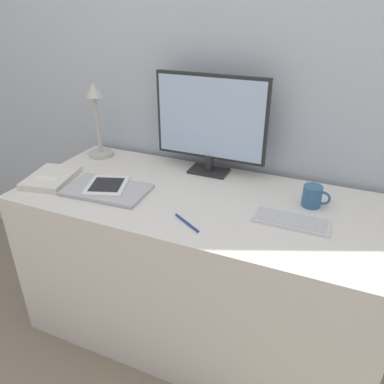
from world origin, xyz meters
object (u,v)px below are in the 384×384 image
ereader (107,185)px  notebook (51,178)px  pen (187,223)px  keyboard (291,221)px  coffee_mug (313,196)px  desk_lamp (97,118)px  laptop (107,190)px  monitor (210,122)px

ereader → notebook: 0.28m
notebook → pen: (0.69, -0.09, -0.01)m
keyboard → coffee_mug: coffee_mug is taller
desk_lamp → pen: size_ratio=2.94×
laptop → desk_lamp: bearing=128.7°
coffee_mug → pen: coffee_mug is taller
keyboard → coffee_mug: size_ratio=2.56×
laptop → notebook: 0.29m
desk_lamp → notebook: bearing=-94.2°
keyboard → ereader: (-0.75, -0.05, 0.01)m
keyboard → pen: 0.37m
ereader → desk_lamp: (-0.25, 0.31, 0.17)m
ereader → notebook: bearing=-175.8°
keyboard → laptop: bearing=-175.3°
keyboard → desk_lamp: 1.06m
ereader → notebook: notebook is taller
pen → keyboard: bearing=25.0°
ereader → pen: (0.42, -0.11, -0.02)m
keyboard → pen: keyboard is taller
monitor → laptop: size_ratio=1.44×
coffee_mug → notebook: bearing=-168.4°
notebook → pen: notebook is taller
coffee_mug → pen: bearing=-141.4°
monitor → desk_lamp: (-0.58, -0.03, -0.04)m
monitor → desk_lamp: monitor is taller
monitor → desk_lamp: size_ratio=1.39×
monitor → pen: 0.52m
laptop → desk_lamp: desk_lamp is taller
monitor → ereader: 0.52m
desk_lamp → coffee_mug: (1.06, -0.11, -0.15)m
notebook → keyboard: bearing=3.8°
monitor → ereader: monitor is taller
monitor → pen: size_ratio=4.10×
keyboard → pen: bearing=-155.0°
ereader → pen: bearing=-14.7°
laptop → pen: laptop is taller
keyboard → pen: (-0.34, -0.16, -0.00)m
laptop → desk_lamp: (-0.26, 0.33, 0.19)m
laptop → ereader: ereader is taller
desk_lamp → coffee_mug: 1.08m
laptop → monitor: bearing=48.0°
ereader → laptop: bearing=-61.4°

